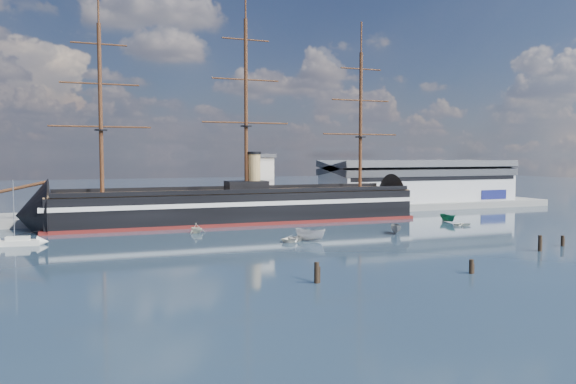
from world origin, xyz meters
name	(u,v)px	position (x,y,z in m)	size (l,w,h in m)	color
ground	(302,231)	(0.00, 40.00, 0.00)	(600.00, 600.00, 0.00)	#1B2B3C
quay	(285,213)	(10.00, 76.00, 0.00)	(180.00, 18.00, 2.00)	slate
warehouse	(418,182)	(58.00, 80.00, 7.98)	(63.00, 21.00, 11.60)	#B7BABC
quay_tower	(265,180)	(3.00, 73.00, 9.75)	(5.00, 5.00, 15.00)	silver
warship	(232,206)	(-10.18, 60.00, 4.04)	(113.07, 18.46, 53.94)	black
sailboat	(18,242)	(-56.54, 40.59, 0.77)	(7.83, 3.26, 12.14)	silver
motorboat_a	(310,241)	(-4.10, 26.26, 0.00)	(7.56, 2.77, 3.02)	silver
motorboat_b	(294,241)	(-7.37, 26.49, 0.00)	(3.50, 1.40, 1.63)	white
motorboat_c	(396,234)	(16.72, 28.42, 0.00)	(6.29, 2.31, 2.52)	slate
motorboat_d	(197,233)	(-22.31, 45.19, 0.00)	(6.42, 2.78, 2.35)	beige
motorboat_e	(463,226)	(38.53, 33.86, 0.00)	(2.61, 1.04, 1.22)	white
motorboat_f	(448,222)	(40.30, 41.64, 0.00)	(6.29, 2.30, 2.51)	#166344
piling_near_left	(317,283)	(-18.16, -7.20, 0.00)	(0.64, 0.64, 3.44)	black
piling_near_mid	(471,274)	(4.48, -9.90, 0.00)	(0.64, 0.64, 2.70)	black
piling_near_right	(540,251)	(27.98, 0.61, 0.00)	(0.64, 0.64, 3.47)	black
piling_far_right	(562,246)	(36.07, 3.16, 0.00)	(0.64, 0.64, 2.64)	black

